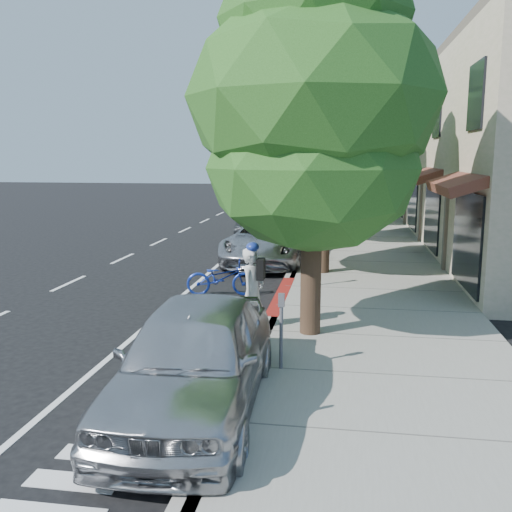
% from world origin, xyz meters
% --- Properties ---
extents(ground, '(120.00, 120.00, 0.00)m').
position_xyz_m(ground, '(0.00, 0.00, 0.00)').
color(ground, black).
rests_on(ground, ground).
extents(sidewalk, '(4.60, 56.00, 0.15)m').
position_xyz_m(sidewalk, '(2.30, 8.00, 0.07)').
color(sidewalk, gray).
rests_on(sidewalk, ground).
extents(curb, '(0.30, 56.00, 0.15)m').
position_xyz_m(curb, '(0.00, 8.00, 0.07)').
color(curb, '#9E998E').
rests_on(curb, ground).
extents(curb_red_segment, '(0.32, 4.00, 0.15)m').
position_xyz_m(curb_red_segment, '(0.00, 1.00, 0.07)').
color(curb_red_segment, maroon).
rests_on(curb_red_segment, ground).
extents(storefront_building, '(10.00, 36.00, 7.00)m').
position_xyz_m(storefront_building, '(9.60, 18.00, 3.50)').
color(storefront_building, beige).
rests_on(storefront_building, ground).
extents(street_tree_0, '(4.73, 4.73, 7.39)m').
position_xyz_m(street_tree_0, '(0.90, -2.00, 4.52)').
color(street_tree_0, black).
rests_on(street_tree_0, ground).
extents(street_tree_1, '(5.38, 5.38, 7.61)m').
position_xyz_m(street_tree_1, '(0.90, 4.00, 4.54)').
color(street_tree_1, black).
rests_on(street_tree_1, ground).
extents(street_tree_2, '(4.53, 4.53, 7.60)m').
position_xyz_m(street_tree_2, '(0.90, 10.00, 4.72)').
color(street_tree_2, black).
rests_on(street_tree_2, ground).
extents(street_tree_3, '(5.18, 5.18, 8.15)m').
position_xyz_m(street_tree_3, '(0.90, 16.00, 4.99)').
color(street_tree_3, black).
rests_on(street_tree_3, ground).
extents(street_tree_4, '(4.58, 4.58, 6.85)m').
position_xyz_m(street_tree_4, '(0.90, 22.00, 4.14)').
color(street_tree_4, black).
rests_on(street_tree_4, ground).
extents(street_tree_5, '(4.56, 4.56, 7.43)m').
position_xyz_m(street_tree_5, '(0.90, 28.00, 4.58)').
color(street_tree_5, black).
rests_on(street_tree_5, ground).
extents(cyclist, '(0.61, 0.75, 1.77)m').
position_xyz_m(cyclist, '(-0.28, -1.77, 0.89)').
color(cyclist, silver).
rests_on(cyclist, ground).
extents(bicycle, '(1.87, 0.91, 0.94)m').
position_xyz_m(bicycle, '(-1.61, 1.29, 0.47)').
color(bicycle, '#162E9B').
rests_on(bicycle, ground).
extents(silver_suv, '(2.69, 5.59, 1.53)m').
position_xyz_m(silver_suv, '(-1.00, 6.02, 0.77)').
color(silver_suv, '#A8A7AC').
rests_on(silver_suv, ground).
extents(dark_sedan, '(1.64, 4.46, 1.46)m').
position_xyz_m(dark_sedan, '(-1.95, 10.98, 0.73)').
color(dark_sedan, black).
rests_on(dark_sedan, ground).
extents(white_pickup, '(2.98, 5.95, 1.66)m').
position_xyz_m(white_pickup, '(-1.78, 18.43, 0.83)').
color(white_pickup, white).
rests_on(white_pickup, ground).
extents(dark_suv_far, '(2.24, 4.52, 1.48)m').
position_xyz_m(dark_suv_far, '(-1.81, 24.07, 0.74)').
color(dark_suv_far, black).
rests_on(dark_suv_far, ground).
extents(near_car_a, '(2.07, 4.79, 1.61)m').
position_xyz_m(near_car_a, '(-0.50, -5.50, 0.80)').
color(near_car_a, '#B3B4B9').
rests_on(near_car_a, ground).
extents(pedestrian, '(0.97, 0.95, 1.57)m').
position_xyz_m(pedestrian, '(2.09, 11.94, 0.94)').
color(pedestrian, black).
rests_on(pedestrian, sidewalk).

